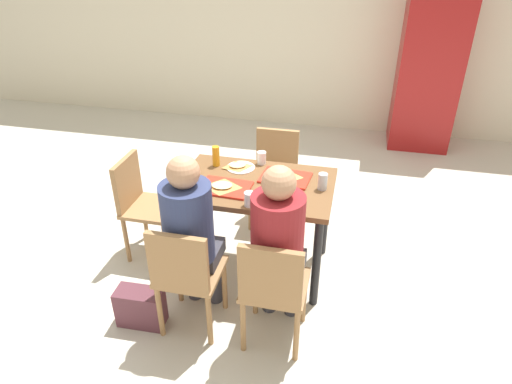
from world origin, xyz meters
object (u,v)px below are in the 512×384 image
person_in_red (190,228)px  person_in_brown_jacket (278,240)px  chair_near_right (273,286)px  soda_can (323,181)px  foil_bundle (193,171)px  pizza_slice_c (238,166)px  chair_near_left (186,273)px  pizza_slice_d (276,199)px  paper_plate_center (241,168)px  pizza_slice_b (287,176)px  tray_red_near (225,187)px  drink_fridge (429,69)px  condiment_bottle (216,156)px  pizza_slice_a (222,186)px  plastic_cup_a (262,158)px  chair_far_side (275,170)px  tray_red_far (285,178)px  paper_plate_near_edge (273,199)px  handbag (141,307)px  chair_left_end (141,200)px  plastic_cup_b (249,199)px  main_table (256,196)px

person_in_red → person_in_brown_jacket: (0.56, 0.00, 0.00)m
chair_near_right → soda_can: (0.20, 0.77, 0.34)m
foil_bundle → pizza_slice_c: bearing=37.9°
soda_can → person_in_red: bearing=-140.2°
chair_near_left → pizza_slice_d: bearing=48.7°
paper_plate_center → pizza_slice_b: bearing=-13.5°
person_in_red → soda_can: 0.99m
chair_near_left → pizza_slice_d: size_ratio=3.11×
tray_red_near → drink_fridge: size_ratio=0.19×
condiment_bottle → pizza_slice_c: bearing=-0.0°
chair_near_right → pizza_slice_a: chair_near_right is taller
tray_red_near → plastic_cup_a: (0.17, 0.45, 0.04)m
chair_near_right → chair_far_side: size_ratio=1.00×
tray_red_far → pizza_slice_a: 0.48m
pizza_slice_a → condiment_bottle: size_ratio=1.45×
foil_bundle → drink_fridge: size_ratio=0.05×
chair_near_left → paper_plate_near_edge: bearing=50.7°
paper_plate_near_edge → plastic_cup_a: 0.56m
pizza_slice_a → handbag: 1.00m
chair_left_end → tray_red_far: chair_left_end is taller
chair_far_side → paper_plate_near_edge: 1.01m
condiment_bottle → person_in_red: bearing=-84.1°
pizza_slice_d → drink_fridge: bearing=68.0°
paper_plate_near_edge → foil_bundle: size_ratio=2.20×
chair_left_end → pizza_slice_d: 1.19m
tray_red_far → foil_bundle: 0.69m
chair_near_left → chair_left_end: 1.01m
pizza_slice_c → drink_fridge: drink_fridge is taller
condiment_bottle → drink_fridge: size_ratio=0.08×
chair_left_end → condiment_bottle: size_ratio=5.33×
chair_far_side → person_in_brown_jacket: (0.28, -1.37, 0.25)m
chair_near_right → pizza_slice_b: 0.92m
pizza_slice_a → chair_far_side: bearing=76.6°
chair_far_side → person_in_red: person_in_red is taller
pizza_slice_d → foil_bundle: (-0.67, 0.20, 0.03)m
soda_can → person_in_brown_jacket: bearing=-107.3°
person_in_brown_jacket → paper_plate_center: bearing=118.8°
tray_red_far → pizza_slice_b: size_ratio=1.90×
pizza_slice_b → plastic_cup_b: plastic_cup_b is taller
condiment_bottle → drink_fridge: drink_fridge is taller
pizza_slice_b → chair_left_end: bearing=-174.4°
pizza_slice_d → plastic_cup_b: plastic_cup_b is taller
plastic_cup_a → plastic_cup_b: 0.63m
person_in_brown_jacket → pizza_slice_b: size_ratio=6.66×
chair_near_left → pizza_slice_a: (0.07, 0.61, 0.30)m
paper_plate_center → pizza_slice_c: 0.03m
chair_near_right → handbag: bearing=-179.0°
main_table → pizza_slice_b: size_ratio=5.94×
chair_near_right → handbag: 0.98m
tray_red_near → pizza_slice_c: (0.00, 0.33, 0.01)m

